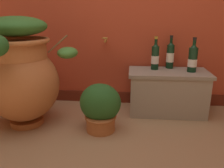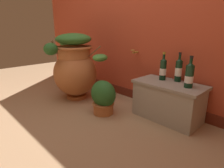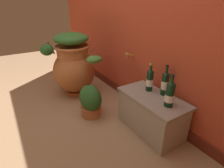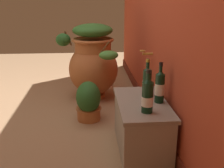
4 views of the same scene
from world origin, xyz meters
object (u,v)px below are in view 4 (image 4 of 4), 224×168
at_px(terracotta_urn, 93,62).
at_px(wine_bottle_right, 148,95).
at_px(wine_bottle_middle, 160,86).
at_px(potted_shrub, 89,101).
at_px(wine_bottle_left, 147,81).

relative_size(terracotta_urn, wine_bottle_right, 3.03).
height_order(wine_bottle_middle, potted_shrub, wine_bottle_middle).
bearing_deg(wine_bottle_middle, wine_bottle_right, -36.24).
xyz_separation_m(terracotta_urn, potted_shrub, (0.65, -0.06, -0.25)).
relative_size(wine_bottle_left, wine_bottle_middle, 0.99).
distance_m(wine_bottle_middle, potted_shrub, 0.88).
bearing_deg(terracotta_urn, wine_bottle_middle, 21.30).
distance_m(terracotta_urn, wine_bottle_left, 1.18).
distance_m(wine_bottle_middle, wine_bottle_right, 0.22).
distance_m(terracotta_urn, wine_bottle_right, 1.48).
xyz_separation_m(wine_bottle_left, wine_bottle_middle, (0.15, 0.07, 0.00)).
relative_size(wine_bottle_middle, potted_shrub, 0.79).
xyz_separation_m(wine_bottle_left, wine_bottle_right, (0.33, -0.07, -0.00)).
xyz_separation_m(terracotta_urn, wine_bottle_right, (1.43, 0.36, 0.08)).
distance_m(wine_bottle_left, potted_shrub, 0.74).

